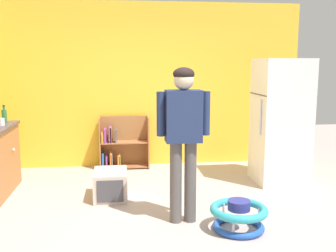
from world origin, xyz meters
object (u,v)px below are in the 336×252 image
pet_carrier (111,185)px  white_cup (1,122)px  refrigerator (281,121)px  baby_walker (239,215)px  green_glass_bottle (4,116)px  standing_person (183,130)px  bookshelf (121,146)px

pet_carrier → white_cup: 1.68m
white_cup → refrigerator: bearing=-0.9°
baby_walker → green_glass_bottle: size_ratio=2.46×
standing_person → pet_carrier: size_ratio=3.04×
pet_carrier → baby_walker: bearing=-40.6°
refrigerator → white_cup: (-3.84, 0.06, 0.06)m
standing_person → white_cup: standing_person is taller
refrigerator → white_cup: refrigerator is taller
bookshelf → baby_walker: (1.20, -2.62, -0.21)m
refrigerator → green_glass_bottle: refrigerator is taller
bookshelf → pet_carrier: size_ratio=1.54×
bookshelf → baby_walker: bearing=-65.4°
white_cup → standing_person: bearing=-30.8°
baby_walker → pet_carrier: bearing=139.4°
standing_person → green_glass_bottle: bearing=145.2°
standing_person → pet_carrier: (-0.80, 0.85, -0.84)m
bookshelf → white_cup: 1.94m
white_cup → green_glass_bottle: bearing=95.8°
white_cup → baby_walker: bearing=-30.4°
refrigerator → baby_walker: (-1.08, -1.56, -0.73)m
refrigerator → baby_walker: bearing=-124.6°
standing_person → baby_walker: size_ratio=2.78×
bookshelf → pet_carrier: (-0.14, -1.48, -0.19)m
pet_carrier → green_glass_bottle: bearing=153.8°
refrigerator → bookshelf: 2.57m
pet_carrier → refrigerator: bearing=9.8°
white_cup → bookshelf: bearing=32.6°
baby_walker → pet_carrier: 1.76m
bookshelf → standing_person: bearing=-74.2°
green_glass_bottle → pet_carrier: bearing=-26.2°
standing_person → baby_walker: standing_person is taller
refrigerator → baby_walker: refrigerator is taller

